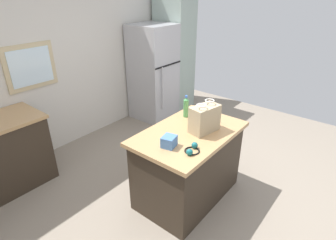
{
  "coord_description": "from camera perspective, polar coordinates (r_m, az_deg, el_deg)",
  "views": [
    {
      "loc": [
        -2.28,
        -1.33,
        2.31
      ],
      "look_at": [
        -0.09,
        0.44,
        0.93
      ],
      "focal_mm": 29.31,
      "sensor_mm": 36.0,
      "label": 1
    }
  ],
  "objects": [
    {
      "name": "small_box",
      "position": [
        2.7,
        0.23,
        -4.49
      ],
      "size": [
        0.17,
        0.15,
        0.11
      ],
      "primitive_type": "cube",
      "rotation": [
        0.0,
        0.0,
        0.21
      ],
      "color": "#4775B7",
      "rests_on": "kitchen_island"
    },
    {
      "name": "shopping_bag",
      "position": [
        2.97,
        7.62,
        0.28
      ],
      "size": [
        0.36,
        0.24,
        0.34
      ],
      "color": "tan",
      "rests_on": "kitchen_island"
    },
    {
      "name": "tall_cabinet",
      "position": [
        5.55,
        1.31,
        13.4
      ],
      "size": [
        0.52,
        0.67,
        2.17
      ],
      "color": "#9EB2A8",
      "rests_on": "ground"
    },
    {
      "name": "bottle",
      "position": [
        3.3,
        3.76,
        2.68
      ],
      "size": [
        0.06,
        0.06,
        0.27
      ],
      "color": "#4C9956",
      "rests_on": "kitchen_island"
    },
    {
      "name": "refrigerator",
      "position": [
        5.14,
        -3.08,
        9.74
      ],
      "size": [
        0.7,
        0.75,
        1.73
      ],
      "color": "#B7B7BC",
      "rests_on": "ground"
    },
    {
      "name": "back_wall",
      "position": [
        4.49,
        -19.74,
        11.72
      ],
      "size": [
        5.2,
        0.13,
        2.61
      ],
      "color": "silver",
      "rests_on": "ground"
    },
    {
      "name": "ground",
      "position": [
        3.51,
        6.77,
        -15.33
      ],
      "size": [
        6.24,
        6.24,
        0.0
      ],
      "primitive_type": "plane",
      "color": "gray"
    },
    {
      "name": "ear_defenders",
      "position": [
        2.65,
        5.03,
        -6.11
      ],
      "size": [
        0.2,
        0.18,
        0.06
      ],
      "color": "black",
      "rests_on": "kitchen_island"
    },
    {
      "name": "kitchen_island",
      "position": [
        3.23,
        4.19,
        -9.23
      ],
      "size": [
        1.27,
        0.82,
        0.88
      ],
      "color": "#33281E",
      "rests_on": "ground"
    }
  ]
}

